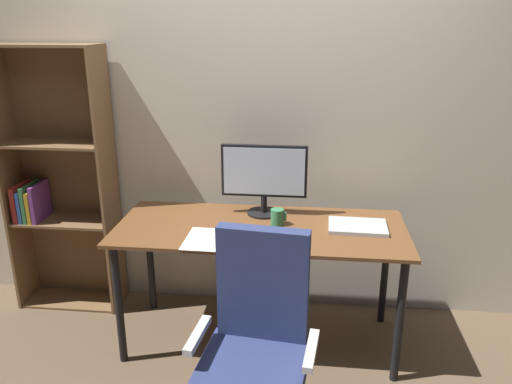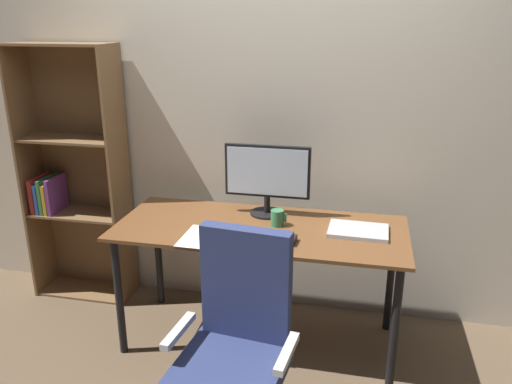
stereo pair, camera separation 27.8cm
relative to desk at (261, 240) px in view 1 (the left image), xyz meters
The scene contains 11 objects.
ground_plane 0.66m from the desk, ahead, with size 12.00×12.00×0.00m, color brown.
back_wall 0.82m from the desk, 90.00° to the left, with size 6.40×0.10×2.60m, color beige.
desk is the anchor object (origin of this frame).
monitor 0.38m from the desk, 91.19° to the left, with size 0.50×0.20×0.42m.
keyboard 0.21m from the desk, 90.65° to the right, with size 0.29×0.11×0.02m, color silver.
mouse 0.29m from the desk, 42.33° to the right, with size 0.06×0.10×0.03m, color black.
coffee_mug 0.16m from the desk, 22.85° to the left, with size 0.09×0.07×0.09m.
laptop 0.55m from the desk, ahead, with size 0.32×0.23×0.02m, color #B7BABC.
paper_sheet 0.35m from the desk, 143.12° to the right, with size 0.21×0.30×0.00m, color white.
office_chair 0.82m from the desk, 85.60° to the right, with size 0.55×0.54×1.01m.
bookshelf 1.40m from the desk, 165.83° to the left, with size 0.67×0.28×1.71m.
Camera 1 is at (0.26, -2.60, 1.84)m, focal length 35.40 mm.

